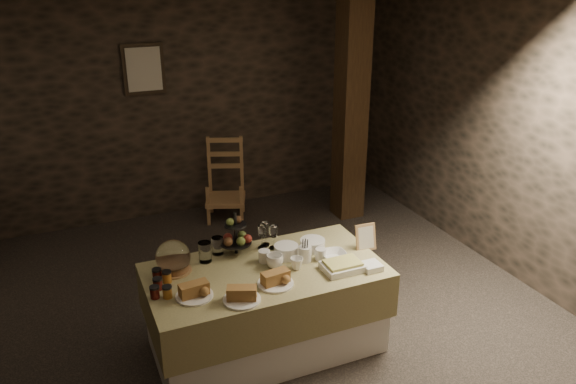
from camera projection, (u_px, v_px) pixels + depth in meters
name	position (u px, v px, depth m)	size (l,w,h in m)	color
ground_plane	(233.00, 324.00, 4.72)	(5.50, 5.00, 0.01)	black
room_shell	(226.00, 148.00, 4.13)	(5.52, 5.02, 2.60)	black
buffet_table	(266.00, 303.00, 4.31)	(1.77, 0.94, 0.70)	silver
chair	(223.00, 183.00, 6.59)	(0.57, 0.56, 0.74)	#99744A
timber_column	(351.00, 109.00, 6.32)	(0.30, 0.30, 2.60)	black
framed_picture	(144.00, 69.00, 6.10)	(0.45, 0.04, 0.55)	black
plate_stack_a	(286.00, 251.00, 4.35)	(0.19, 0.19, 0.10)	white
plate_stack_b	(312.00, 244.00, 4.47)	(0.20, 0.20, 0.09)	white
cutlery_holder	(305.00, 254.00, 4.29)	(0.10, 0.10, 0.12)	white
cup_a	(275.00, 261.00, 4.21)	(0.13, 0.13, 0.10)	white
cup_b	(297.00, 263.00, 4.19)	(0.10, 0.10, 0.09)	white
mug_c	(264.00, 256.00, 4.28)	(0.09, 0.09, 0.10)	white
mug_d	(321.00, 254.00, 4.32)	(0.08, 0.08, 0.09)	white
bowl	(334.00, 255.00, 4.35)	(0.20, 0.20, 0.05)	white
cake_dome	(173.00, 259.00, 4.13)	(0.26, 0.26, 0.26)	#99744A
fruit_stand	(237.00, 238.00, 4.37)	(0.25, 0.25, 0.35)	black
bread_platter_left	(194.00, 292.00, 3.84)	(0.26, 0.26, 0.11)	white
bread_platter_center	(242.00, 296.00, 3.79)	(0.26, 0.26, 0.11)	white
bread_platter_right	(275.00, 280.00, 3.98)	(0.26, 0.26, 0.11)	white
jam_jars	(161.00, 284.00, 3.93)	(0.18, 0.32, 0.07)	#551611
tart_dish	(343.00, 266.00, 4.18)	(0.30, 0.22, 0.07)	white
square_dish	(371.00, 266.00, 4.19)	(0.14, 0.14, 0.04)	white
menu_frame	(366.00, 237.00, 4.48)	(0.17, 0.02, 0.22)	#99744A
storage_jar_a	(205.00, 252.00, 4.28)	(0.10, 0.10, 0.16)	white
storage_jar_b	(218.00, 246.00, 4.40)	(0.09, 0.09, 0.14)	white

